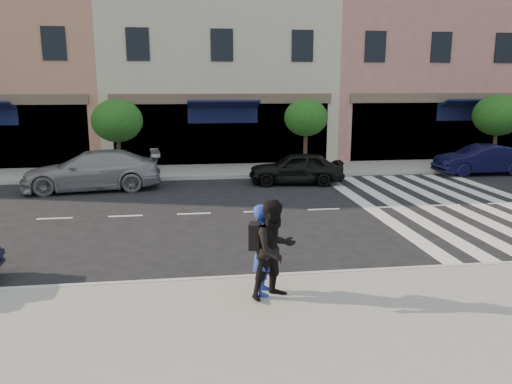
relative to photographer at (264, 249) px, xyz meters
name	(u,v)px	position (x,y,z in m)	size (l,w,h in m)	color
ground	(285,255)	(0.84, 2.33, -0.97)	(120.00, 120.00, 0.00)	black
sidewalk_near	(332,332)	(0.84, -1.42, -0.89)	(60.00, 4.50, 0.15)	gray
sidewalk_far	(237,170)	(0.84, 13.33, -0.89)	(60.00, 3.00, 0.15)	gray
building_west_mid	(5,18)	(-10.16, 19.33, 6.03)	(10.00, 9.00, 14.00)	tan
building_centre	(216,51)	(0.34, 19.33, 4.53)	(11.00, 9.00, 11.00)	beige
building_east_mid	(430,35)	(12.34, 19.33, 5.53)	(13.00, 9.00, 13.00)	tan
street_tree_wb	(117,121)	(-4.16, 13.13, 1.34)	(2.10, 2.10, 3.06)	#473323
street_tree_c	(306,118)	(3.84, 13.13, 1.39)	(1.90, 1.90, 3.04)	#473323
street_tree_ea	(498,115)	(12.84, 13.13, 1.42)	(2.20, 2.20, 3.19)	#473323
photographer	(264,249)	(0.00, 0.00, 0.00)	(0.60, 0.39, 1.63)	navy
walker	(275,250)	(0.15, -0.19, 0.06)	(0.85, 0.66, 1.75)	black
car_far_left	(92,170)	(-4.79, 10.38, -0.25)	(2.00, 4.92, 1.43)	gray
car_far_mid	(296,168)	(2.85, 10.46, -0.35)	(1.46, 3.64, 1.24)	black
car_far_right	(481,160)	(11.15, 11.43, -0.33)	(1.35, 3.86, 1.27)	black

